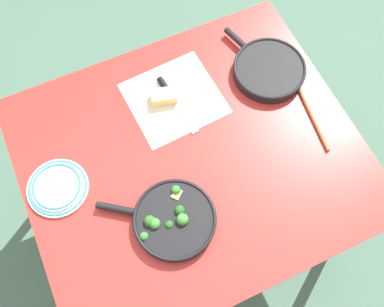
{
  "coord_description": "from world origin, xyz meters",
  "views": [
    {
      "loc": [
        0.25,
        0.54,
        2.14
      ],
      "look_at": [
        0.0,
        0.0,
        0.76
      ],
      "focal_mm": 40.0,
      "sensor_mm": 36.0,
      "label": 1
    }
  ],
  "objects_px": {
    "skillet_broccoli": "(173,219)",
    "cheese_block": "(163,97)",
    "grater_knife": "(172,97)",
    "dinner_plate_stack": "(57,187)",
    "skillet_eggs": "(269,70)",
    "wooden_spoon": "(302,95)"
  },
  "relations": [
    {
      "from": "skillet_broccoli",
      "to": "cheese_block",
      "type": "xyz_separation_m",
      "value": [
        -0.15,
        -0.44,
        -0.0
      ]
    },
    {
      "from": "grater_knife",
      "to": "dinner_plate_stack",
      "type": "distance_m",
      "value": 0.53
    },
    {
      "from": "skillet_eggs",
      "to": "dinner_plate_stack",
      "type": "height_order",
      "value": "skillet_eggs"
    },
    {
      "from": "wooden_spoon",
      "to": "grater_knife",
      "type": "height_order",
      "value": "grater_knife"
    },
    {
      "from": "skillet_broccoli",
      "to": "cheese_block",
      "type": "bearing_deg",
      "value": -73.4
    },
    {
      "from": "wooden_spoon",
      "to": "cheese_block",
      "type": "xyz_separation_m",
      "value": [
        0.48,
        -0.2,
        0.01
      ]
    },
    {
      "from": "cheese_block",
      "to": "grater_knife",
      "type": "bearing_deg",
      "value": 170.04
    },
    {
      "from": "wooden_spoon",
      "to": "grater_knife",
      "type": "bearing_deg",
      "value": 73.87
    },
    {
      "from": "cheese_block",
      "to": "dinner_plate_stack",
      "type": "xyz_separation_m",
      "value": [
        0.47,
        0.17,
        -0.01
      ]
    },
    {
      "from": "skillet_broccoli",
      "to": "skillet_eggs",
      "type": "distance_m",
      "value": 0.69
    },
    {
      "from": "skillet_eggs",
      "to": "dinner_plate_stack",
      "type": "relative_size",
      "value": 1.8
    },
    {
      "from": "dinner_plate_stack",
      "to": "cheese_block",
      "type": "bearing_deg",
      "value": -159.68
    },
    {
      "from": "skillet_broccoli",
      "to": "dinner_plate_stack",
      "type": "bearing_deg",
      "value": -5.05
    },
    {
      "from": "skillet_broccoli",
      "to": "dinner_plate_stack",
      "type": "relative_size",
      "value": 1.71
    },
    {
      "from": "wooden_spoon",
      "to": "dinner_plate_stack",
      "type": "height_order",
      "value": "dinner_plate_stack"
    },
    {
      "from": "skillet_eggs",
      "to": "cheese_block",
      "type": "height_order",
      "value": "skillet_eggs"
    },
    {
      "from": "cheese_block",
      "to": "skillet_broccoli",
      "type": "bearing_deg",
      "value": 70.99
    },
    {
      "from": "grater_knife",
      "to": "dinner_plate_stack",
      "type": "bearing_deg",
      "value": -78.56
    },
    {
      "from": "skillet_broccoli",
      "to": "grater_knife",
      "type": "bearing_deg",
      "value": -77.41
    },
    {
      "from": "grater_knife",
      "to": "cheese_block",
      "type": "relative_size",
      "value": 2.5
    },
    {
      "from": "skillet_eggs",
      "to": "grater_knife",
      "type": "bearing_deg",
      "value": 66.74
    },
    {
      "from": "dinner_plate_stack",
      "to": "grater_knife",
      "type": "bearing_deg",
      "value": -161.52
    }
  ]
}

